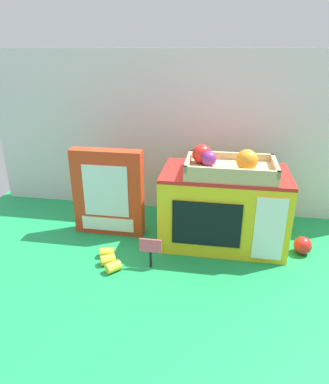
# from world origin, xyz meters

# --- Properties ---
(ground_plane) EXTENTS (1.70, 1.70, 0.00)m
(ground_plane) POSITION_xyz_m (0.00, 0.00, 0.00)
(ground_plane) COLOR #198C47
(ground_plane) RESTS_ON ground
(display_back_panel) EXTENTS (1.61, 0.03, 0.64)m
(display_back_panel) POSITION_xyz_m (0.00, 0.24, 0.32)
(display_back_panel) COLOR silver
(display_back_panel) RESTS_ON ground
(toy_microwave) EXTENTS (0.42, 0.25, 0.26)m
(toy_microwave) POSITION_xyz_m (0.17, -0.02, 0.13)
(toy_microwave) COLOR yellow
(toy_microwave) RESTS_ON ground
(food_groups_crate) EXTENTS (0.29, 0.18, 0.09)m
(food_groups_crate) POSITION_xyz_m (0.17, -0.04, 0.29)
(food_groups_crate) COLOR tan
(food_groups_crate) RESTS_ON toy_microwave
(cookie_set_box) EXTENTS (0.26, 0.05, 0.32)m
(cookie_set_box) POSITION_xyz_m (-0.24, -0.02, 0.16)
(cookie_set_box) COLOR red
(cookie_set_box) RESTS_ON ground
(price_sign) EXTENTS (0.07, 0.01, 0.10)m
(price_sign) POSITION_xyz_m (-0.05, -0.22, 0.07)
(price_sign) COLOR black
(price_sign) RESTS_ON ground
(loose_toy_banana) EXTENTS (0.10, 0.12, 0.03)m
(loose_toy_banana) POSITION_xyz_m (-0.18, -0.22, 0.02)
(loose_toy_banana) COLOR yellow
(loose_toy_banana) RESTS_ON ground
(loose_toy_apple) EXTENTS (0.06, 0.06, 0.06)m
(loose_toy_apple) POSITION_xyz_m (0.44, -0.05, 0.03)
(loose_toy_apple) COLOR red
(loose_toy_apple) RESTS_ON ground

